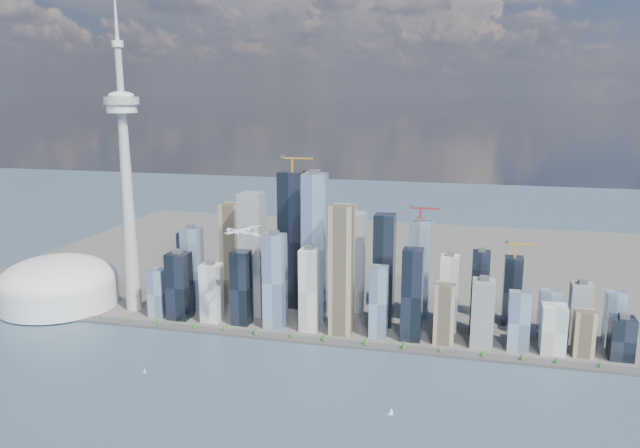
% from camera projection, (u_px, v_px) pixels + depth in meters
% --- Properties ---
extents(ground, '(4000.00, 4000.00, 0.00)m').
position_uv_depth(ground, '(230.00, 423.00, 708.12)').
color(ground, '#304754').
rests_on(ground, ground).
extents(seawall, '(1100.00, 22.00, 4.00)m').
position_uv_depth(seawall, '(292.00, 339.00, 945.11)').
color(seawall, '#383838').
rests_on(seawall, ground).
extents(land, '(1400.00, 900.00, 3.00)m').
position_uv_depth(land, '(350.00, 262.00, 1372.55)').
color(land, '#4C4C47').
rests_on(land, ground).
extents(shoreline_trees, '(960.53, 7.20, 8.80)m').
position_uv_depth(shoreline_trees, '(292.00, 335.00, 943.70)').
color(shoreline_trees, '#3F2D1E').
rests_on(shoreline_trees, seawall).
extents(skyscraper_cluster, '(736.00, 142.00, 261.61)m').
position_uv_depth(skyscraper_cluster, '(343.00, 275.00, 997.10)').
color(skyscraper_cluster, black).
rests_on(skyscraper_cluster, land).
extents(needle_tower, '(56.00, 56.00, 550.50)m').
position_uv_depth(needle_tower, '(126.00, 174.00, 1023.81)').
color(needle_tower, '#9E9E99').
rests_on(needle_tower, land).
extents(dome_stadium, '(200.00, 200.00, 86.00)m').
position_uv_depth(dome_stadium, '(58.00, 284.00, 1087.98)').
color(dome_stadium, silver).
rests_on(dome_stadium, land).
extents(airplane, '(63.44, 56.90, 16.18)m').
position_uv_depth(airplane, '(242.00, 232.00, 883.38)').
color(airplane, white).
rests_on(airplane, ground).
extents(sailboat_west, '(6.17, 3.11, 8.60)m').
position_uv_depth(sailboat_west, '(145.00, 371.00, 834.48)').
color(sailboat_west, white).
rests_on(sailboat_west, ground).
extents(sailboat_east, '(6.97, 2.78, 9.62)m').
position_uv_depth(sailboat_east, '(391.00, 412.00, 726.37)').
color(sailboat_east, white).
rests_on(sailboat_east, ground).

